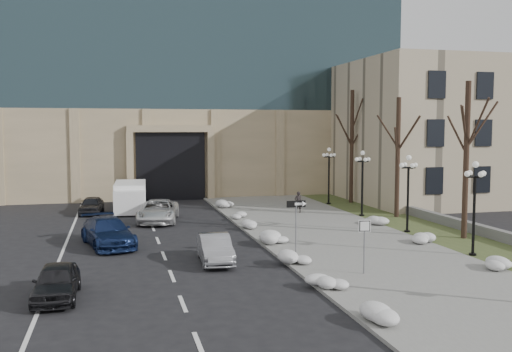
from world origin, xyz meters
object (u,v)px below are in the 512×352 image
Objects in this scene: car_c at (108,232)px; box_truck at (130,197)px; one_way_sign at (299,210)px; keep_sign at (364,235)px; lamppost_b at (408,183)px; lamppost_a at (475,196)px; car_d at (158,211)px; car_e at (91,205)px; car_a at (56,282)px; car_b at (215,249)px; pedestrian at (298,202)px; lamppost_d at (329,168)px; lamppost_c at (362,174)px.

car_c is 0.78× the size of box_truck.
one_way_sign is 4.74m from keep_sign.
lamppost_a is at bearing -90.00° from lamppost_b.
car_d is 6.65m from car_e.
car_a is 1.58× the size of keep_sign.
car_b is 12.52m from car_d.
pedestrian is at bearing -7.98° from car_e.
lamppost_b reaches higher than car_a.
car_e is at bearing -179.38° from lamppost_d.
box_truck is 1.43× the size of lamppost_a.
keep_sign is 16.53m from lamppost_c.
car_a is 1.02× the size of car_e.
lamppost_b is at bearing 24.89° from one_way_sign.
car_d is at bearing 151.01° from lamppost_b.
one_way_sign is at bearing 24.58° from car_a.
car_a is 21.58m from car_e.
lamppost_a is 1.00× the size of lamppost_d.
lamppost_b is at bearing -38.17° from box_truck.
box_truck is at bearing 28.61° from car_e.
car_d is 20.43m from lamppost_a.
lamppost_a is (3.99, -15.43, 2.17)m from pedestrian.
pedestrian is 0.57× the size of one_way_sign.
lamppost_c is at bearing 4.92° from car_c.
keep_sign reaches higher than car_a.
car_c is (-4.97, 5.08, 0.10)m from car_b.
lamppost_b is 13.00m from lamppost_d.
pedestrian is at bearing -19.78° from box_truck.
car_b is 1.46× the size of one_way_sign.
lamppost_d reaches higher than car_c.
one_way_sign is 9.18m from lamppost_b.
lamppost_b reaches higher than one_way_sign.
car_a is at bearing -84.63° from car_e.
lamppost_b and lamppost_d have the same top height.
lamppost_d is at bearing 90.00° from lamppost_c.
car_d is 15.34m from lamppost_d.
car_c reaches higher than car_a.
lamppost_d is (0.00, 6.50, 0.00)m from lamppost_c.
car_c is 1.11× the size of lamppost_c.
car_d is (3.23, 7.32, -0.02)m from car_c.
car_e is 27.06m from lamppost_a.
keep_sign is (12.54, 0.24, 1.15)m from car_a.
pedestrian is (15.31, 17.70, 0.24)m from car_a.
lamppost_d reaches higher than pedestrian.
lamppost_c reaches higher than keep_sign.
car_c is 2.16× the size of keep_sign.
one_way_sign reaches higher than car_a.
lamppost_a is at bearing 26.50° from keep_sign.
one_way_sign is at bearing 163.31° from lamppost_a.
lamppost_c is (12.56, 10.99, 2.40)m from car_b.
lamppost_a is at bearing -35.20° from car_d.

